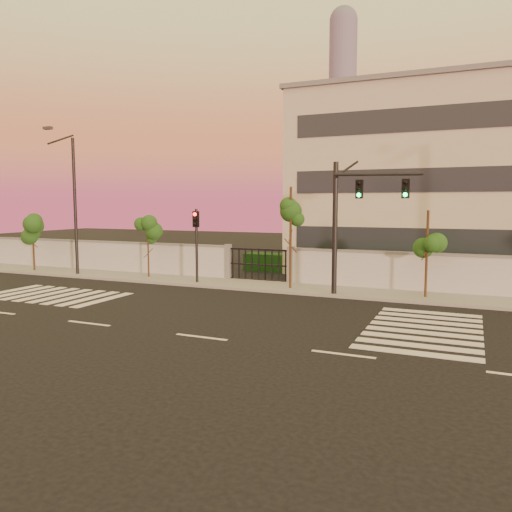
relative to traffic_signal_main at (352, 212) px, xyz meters
The scene contains 14 objects.
ground 10.77m from the traffic_signal_main, 108.02° to the right, with size 120.00×120.00×0.00m, color black.
sidewalk 5.26m from the traffic_signal_main, 160.65° to the left, with size 60.00×3.00×0.15m, color gray.
perimeter_wall 5.03m from the traffic_signal_main, 138.97° to the left, with size 60.00×0.36×2.20m.
hedge_row 6.59m from the traffic_signal_main, 109.67° to the left, with size 41.00×4.25×1.80m.
institutional_building 14.03m from the traffic_signal_main, 64.72° to the left, with size 24.40×12.40×12.25m.
distant_skyscraper 284.92m from the traffic_signal_main, 104.12° to the left, with size 16.00×16.00×118.00m.
road_markings 8.45m from the traffic_signal_main, 129.35° to the right, with size 57.00×7.62×0.02m.
street_tree_b 21.82m from the traffic_signal_main, behind, with size 1.51×1.20×3.77m.
street_tree_c 12.88m from the traffic_signal_main, behind, with size 1.31×1.04×3.85m.
street_tree_d 3.43m from the traffic_signal_main, 168.94° to the left, with size 1.60×1.28×5.51m.
street_tree_e 3.73m from the traffic_signal_main, 13.84° to the left, with size 1.54×1.23×4.32m.
traffic_signal_main is the anchor object (origin of this frame).
traffic_signal_secondary 9.13m from the traffic_signal_main, behind, with size 0.34×0.33×4.33m.
streetlight_west 17.81m from the traffic_signal_main, behind, with size 0.55×2.20×9.15m.
Camera 1 is at (8.51, -14.76, 4.61)m, focal length 35.00 mm.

